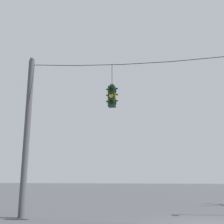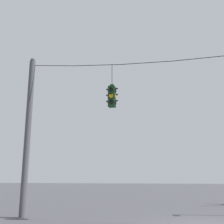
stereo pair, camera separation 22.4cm
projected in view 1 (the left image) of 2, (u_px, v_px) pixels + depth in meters
utility_pole_left at (27, 133)px, 14.43m from camera, size 0.31×0.31×8.32m
span_wire at (197, 55)px, 13.25m from camera, size 17.33×0.03×0.59m
traffic_light_near_left_pole at (112, 96)px, 13.79m from camera, size 0.58×0.58×2.20m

